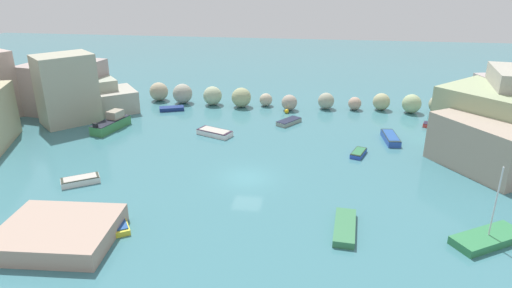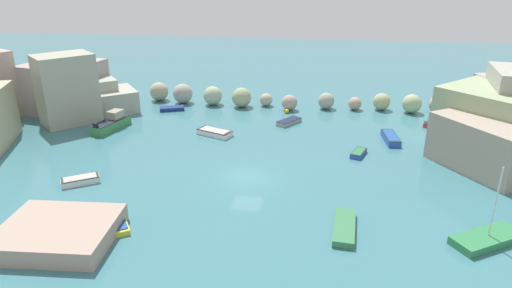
{
  "view_description": "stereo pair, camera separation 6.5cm",
  "coord_description": "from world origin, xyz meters",
  "px_view_note": "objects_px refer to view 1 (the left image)",
  "views": [
    {
      "loc": [
        5.65,
        -34.26,
        16.88
      ],
      "look_at": [
        0.0,
        5.37,
        1.0
      ],
      "focal_mm": 31.5,
      "sensor_mm": 36.0,
      "label": 1
    },
    {
      "loc": [
        5.71,
        -34.26,
        16.88
      ],
      "look_at": [
        0.0,
        5.37,
        1.0
      ],
      "focal_mm": 31.5,
      "sensor_mm": 36.0,
      "label": 2
    }
  ],
  "objects_px": {
    "stone_dock": "(58,233)",
    "moored_boat_3": "(488,238)",
    "moored_boat_0": "(172,109)",
    "moored_boat_1": "(345,227)",
    "moored_boat_4": "(391,138)",
    "moored_boat_7": "(359,153)",
    "moored_boat_6": "(289,122)",
    "moored_boat_2": "(435,126)",
    "moored_boat_9": "(118,224)",
    "moored_boat_10": "(80,180)",
    "channel_buoy": "(287,111)",
    "moored_boat_5": "(112,123)",
    "moored_boat_8": "(215,132)"
  },
  "relations": [
    {
      "from": "stone_dock",
      "to": "moored_boat_9",
      "type": "bearing_deg",
      "value": 35.7
    },
    {
      "from": "moored_boat_5",
      "to": "moored_boat_7",
      "type": "height_order",
      "value": "moored_boat_5"
    },
    {
      "from": "channel_buoy",
      "to": "moored_boat_4",
      "type": "xyz_separation_m",
      "value": [
        11.41,
        -7.92,
        0.09
      ]
    },
    {
      "from": "moored_boat_1",
      "to": "moored_boat_8",
      "type": "xyz_separation_m",
      "value": [
        -13.06,
        17.06,
        0.06
      ]
    },
    {
      "from": "stone_dock",
      "to": "moored_boat_4",
      "type": "relative_size",
      "value": 1.78
    },
    {
      "from": "moored_boat_1",
      "to": "stone_dock",
      "type": "bearing_deg",
      "value": 106.48
    },
    {
      "from": "channel_buoy",
      "to": "moored_boat_7",
      "type": "xyz_separation_m",
      "value": [
        7.87,
        -12.24,
        -0.03
      ]
    },
    {
      "from": "moored_boat_4",
      "to": "moored_boat_7",
      "type": "relative_size",
      "value": 1.54
    },
    {
      "from": "moored_boat_7",
      "to": "moored_boat_1",
      "type": "bearing_deg",
      "value": 11.8
    },
    {
      "from": "moored_boat_2",
      "to": "moored_boat_7",
      "type": "distance_m",
      "value": 13.0
    },
    {
      "from": "moored_boat_4",
      "to": "moored_boat_6",
      "type": "distance_m",
      "value": 11.57
    },
    {
      "from": "moored_boat_7",
      "to": "moored_boat_4",
      "type": "bearing_deg",
      "value": 160.19
    },
    {
      "from": "stone_dock",
      "to": "moored_boat_3",
      "type": "bearing_deg",
      "value": 7.84
    },
    {
      "from": "moored_boat_10",
      "to": "moored_boat_1",
      "type": "bearing_deg",
      "value": 135.61
    },
    {
      "from": "stone_dock",
      "to": "moored_boat_10",
      "type": "bearing_deg",
      "value": 109.4
    },
    {
      "from": "moored_boat_8",
      "to": "moored_boat_10",
      "type": "relative_size",
      "value": 1.27
    },
    {
      "from": "moored_boat_2",
      "to": "moored_boat_1",
      "type": "bearing_deg",
      "value": 82.55
    },
    {
      "from": "channel_buoy",
      "to": "moored_boat_4",
      "type": "height_order",
      "value": "moored_boat_4"
    },
    {
      "from": "moored_boat_9",
      "to": "moored_boat_10",
      "type": "distance_m",
      "value": 8.38
    },
    {
      "from": "moored_boat_1",
      "to": "moored_boat_10",
      "type": "relative_size",
      "value": 1.41
    },
    {
      "from": "moored_boat_10",
      "to": "moored_boat_5",
      "type": "bearing_deg",
      "value": -109.38
    },
    {
      "from": "moored_boat_8",
      "to": "moored_boat_4",
      "type": "bearing_deg",
      "value": -154.32
    },
    {
      "from": "moored_boat_3",
      "to": "moored_boat_6",
      "type": "height_order",
      "value": "moored_boat_3"
    },
    {
      "from": "moored_boat_0",
      "to": "moored_boat_1",
      "type": "height_order",
      "value": "moored_boat_1"
    },
    {
      "from": "stone_dock",
      "to": "moored_boat_6",
      "type": "height_order",
      "value": "stone_dock"
    },
    {
      "from": "moored_boat_3",
      "to": "moored_boat_4",
      "type": "distance_m",
      "value": 18.41
    },
    {
      "from": "moored_boat_1",
      "to": "moored_boat_6",
      "type": "distance_m",
      "value": 22.63
    },
    {
      "from": "moored_boat_4",
      "to": "moored_boat_7",
      "type": "xyz_separation_m",
      "value": [
        -3.54,
        -4.32,
        -0.11
      ]
    },
    {
      "from": "moored_boat_0",
      "to": "moored_boat_3",
      "type": "relative_size",
      "value": 0.6
    },
    {
      "from": "stone_dock",
      "to": "moored_boat_0",
      "type": "relative_size",
      "value": 2.23
    },
    {
      "from": "channel_buoy",
      "to": "stone_dock",
      "type": "bearing_deg",
      "value": -113.04
    },
    {
      "from": "moored_boat_1",
      "to": "moored_boat_2",
      "type": "distance_m",
      "value": 25.37
    },
    {
      "from": "moored_boat_2",
      "to": "moored_boat_6",
      "type": "bearing_deg",
      "value": 21.35
    },
    {
      "from": "moored_boat_3",
      "to": "moored_boat_10",
      "type": "xyz_separation_m",
      "value": [
        -30.76,
        4.28,
        -0.01
      ]
    },
    {
      "from": "channel_buoy",
      "to": "moored_boat_1",
      "type": "height_order",
      "value": "channel_buoy"
    },
    {
      "from": "moored_boat_4",
      "to": "moored_boat_8",
      "type": "relative_size",
      "value": 0.99
    },
    {
      "from": "moored_boat_1",
      "to": "moored_boat_3",
      "type": "distance_m",
      "value": 9.22
    },
    {
      "from": "moored_boat_0",
      "to": "moored_boat_2",
      "type": "bearing_deg",
      "value": 154.97
    },
    {
      "from": "moored_boat_1",
      "to": "moored_boat_2",
      "type": "height_order",
      "value": "moored_boat_1"
    },
    {
      "from": "moored_boat_6",
      "to": "moored_boat_0",
      "type": "bearing_deg",
      "value": 112.75
    },
    {
      "from": "stone_dock",
      "to": "channel_buoy",
      "type": "bearing_deg",
      "value": 66.96
    },
    {
      "from": "moored_boat_3",
      "to": "moored_boat_10",
      "type": "relative_size",
      "value": 1.68
    },
    {
      "from": "moored_boat_7",
      "to": "moored_boat_9",
      "type": "distance_m",
      "value": 23.19
    },
    {
      "from": "moored_boat_10",
      "to": "moored_boat_0",
      "type": "bearing_deg",
      "value": -126.46
    },
    {
      "from": "moored_boat_0",
      "to": "moored_boat_5",
      "type": "relative_size",
      "value": 0.61
    },
    {
      "from": "moored_boat_0",
      "to": "moored_boat_8",
      "type": "distance_m",
      "value": 10.81
    },
    {
      "from": "channel_buoy",
      "to": "moored_boat_7",
      "type": "relative_size",
      "value": 0.2
    },
    {
      "from": "moored_boat_5",
      "to": "moored_boat_9",
      "type": "height_order",
      "value": "moored_boat_5"
    },
    {
      "from": "moored_boat_6",
      "to": "moored_boat_9",
      "type": "relative_size",
      "value": 1.08
    },
    {
      "from": "moored_boat_7",
      "to": "moored_boat_10",
      "type": "bearing_deg",
      "value": -48.53
    }
  ]
}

